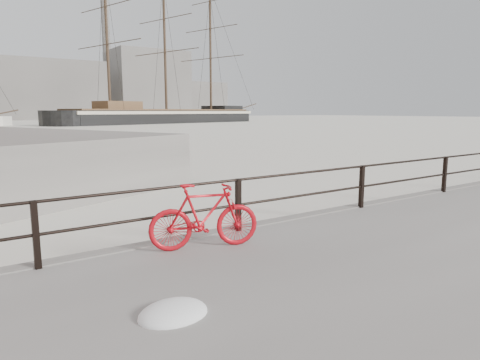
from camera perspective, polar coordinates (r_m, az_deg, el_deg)
ground at (r=10.68m, az=15.09°, el=-5.24°), size 400.00×400.00×0.00m
guardrail at (r=10.41m, az=15.91°, el=-0.85°), size 28.00×0.10×1.00m
bicycle at (r=7.06m, az=-4.77°, el=-4.80°), size 1.82×0.79×1.10m
barque_black at (r=97.06m, az=-9.72°, el=7.50°), size 66.24×37.16×35.44m
industrial_west at (r=149.44m, az=-24.11°, el=10.84°), size 32.00×18.00×18.00m
industrial_mid at (r=164.47m, az=-12.19°, el=12.24°), size 26.00×20.00×24.00m
industrial_east at (r=178.74m, az=-5.82°, el=10.53°), size 20.00×16.00×14.00m
smokestack at (r=165.57m, az=-17.31°, el=15.49°), size 2.80×2.80×44.00m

